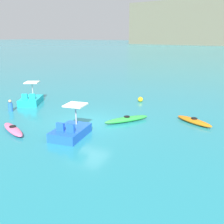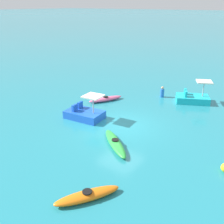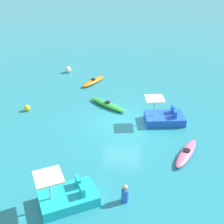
{
  "view_description": "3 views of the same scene",
  "coord_description": "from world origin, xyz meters",
  "px_view_note": "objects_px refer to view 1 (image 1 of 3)",
  "views": [
    {
      "loc": [
        8.31,
        -13.47,
        5.36
      ],
      "look_at": [
        1.18,
        1.2,
        0.5
      ],
      "focal_mm": 41.14,
      "sensor_mm": 36.0,
      "label": 1
    },
    {
      "loc": [
        12.3,
        8.26,
        6.98
      ],
      "look_at": [
        -0.97,
        -1.41,
        0.23
      ],
      "focal_mm": 42.49,
      "sensor_mm": 36.0,
      "label": 2
    },
    {
      "loc": [
        -15.62,
        -0.53,
        9.44
      ],
      "look_at": [
        0.63,
        0.72,
        0.49
      ],
      "focal_mm": 47.14,
      "sensor_mm": 36.0,
      "label": 3
    }
  ],
  "objects_px": {
    "kayak_orange": "(194,121)",
    "pedal_boat_cyan": "(31,99)",
    "kayak_pink": "(13,129)",
    "pedal_boat_blue": "(71,131)",
    "kayak_green": "(127,119)",
    "person_near_shore": "(10,106)",
    "buoy_yellow": "(140,99)"
  },
  "relations": [
    {
      "from": "kayak_pink",
      "to": "kayak_orange",
      "type": "xyz_separation_m",
      "value": [
        9.19,
        6.14,
        0.0
      ]
    },
    {
      "from": "kayak_orange",
      "to": "person_near_shore",
      "type": "relative_size",
      "value": 2.92
    },
    {
      "from": "kayak_green",
      "to": "person_near_shore",
      "type": "xyz_separation_m",
      "value": [
        -8.64,
        -1.53,
        0.22
      ]
    },
    {
      "from": "kayak_orange",
      "to": "kayak_green",
      "type": "xyz_separation_m",
      "value": [
        -3.99,
        -1.53,
        -0.0
      ]
    },
    {
      "from": "kayak_orange",
      "to": "pedal_boat_cyan",
      "type": "height_order",
      "value": "pedal_boat_cyan"
    },
    {
      "from": "pedal_boat_blue",
      "to": "kayak_pink",
      "type": "bearing_deg",
      "value": -165.25
    },
    {
      "from": "kayak_green",
      "to": "pedal_boat_blue",
      "type": "relative_size",
      "value": 1.1
    },
    {
      "from": "kayak_pink",
      "to": "pedal_boat_cyan",
      "type": "distance_m",
      "value": 6.63
    },
    {
      "from": "pedal_boat_blue",
      "to": "pedal_boat_cyan",
      "type": "bearing_deg",
      "value": 147.14
    },
    {
      "from": "pedal_boat_cyan",
      "to": "buoy_yellow",
      "type": "distance_m",
      "value": 9.09
    },
    {
      "from": "person_near_shore",
      "to": "buoy_yellow",
      "type": "bearing_deg",
      "value": 41.91
    },
    {
      "from": "pedal_boat_cyan",
      "to": "person_near_shore",
      "type": "xyz_separation_m",
      "value": [
        0.28,
        -2.42,
        0.05
      ]
    },
    {
      "from": "person_near_shore",
      "to": "pedal_boat_blue",
      "type": "bearing_deg",
      "value": -17.67
    },
    {
      "from": "buoy_yellow",
      "to": "kayak_green",
      "type": "bearing_deg",
      "value": -79.5
    },
    {
      "from": "kayak_green",
      "to": "buoy_yellow",
      "type": "relative_size",
      "value": 6.81
    },
    {
      "from": "kayak_orange",
      "to": "kayak_green",
      "type": "distance_m",
      "value": 4.27
    },
    {
      "from": "kayak_pink",
      "to": "kayak_green",
      "type": "bearing_deg",
      "value": 41.52
    },
    {
      "from": "pedal_boat_blue",
      "to": "buoy_yellow",
      "type": "height_order",
      "value": "pedal_boat_blue"
    },
    {
      "from": "pedal_boat_cyan",
      "to": "kayak_pink",
      "type": "bearing_deg",
      "value": -56.0
    },
    {
      "from": "buoy_yellow",
      "to": "person_near_shore",
      "type": "distance_m",
      "value": 10.28
    },
    {
      "from": "kayak_green",
      "to": "pedal_boat_cyan",
      "type": "bearing_deg",
      "value": 174.3
    },
    {
      "from": "kayak_pink",
      "to": "pedal_boat_blue",
      "type": "height_order",
      "value": "pedal_boat_blue"
    },
    {
      "from": "pedal_boat_cyan",
      "to": "buoy_yellow",
      "type": "height_order",
      "value": "pedal_boat_cyan"
    },
    {
      "from": "pedal_boat_blue",
      "to": "pedal_boat_cyan",
      "type": "relative_size",
      "value": 0.92
    },
    {
      "from": "pedal_boat_blue",
      "to": "person_near_shore",
      "type": "distance_m",
      "value": 7.18
    },
    {
      "from": "kayak_green",
      "to": "pedal_boat_cyan",
      "type": "distance_m",
      "value": 8.96
    },
    {
      "from": "kayak_orange",
      "to": "pedal_boat_cyan",
      "type": "bearing_deg",
      "value": -177.15
    },
    {
      "from": "kayak_pink",
      "to": "buoy_yellow",
      "type": "relative_size",
      "value": 6.56
    },
    {
      "from": "kayak_green",
      "to": "pedal_boat_blue",
      "type": "xyz_separation_m",
      "value": [
        -1.79,
        -3.71,
        0.17
      ]
    },
    {
      "from": "kayak_green",
      "to": "person_near_shore",
      "type": "distance_m",
      "value": 8.77
    },
    {
      "from": "kayak_green",
      "to": "buoy_yellow",
      "type": "xyz_separation_m",
      "value": [
        -0.99,
        5.33,
        0.05
      ]
    },
    {
      "from": "kayak_green",
      "to": "pedal_boat_cyan",
      "type": "height_order",
      "value": "pedal_boat_cyan"
    }
  ]
}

